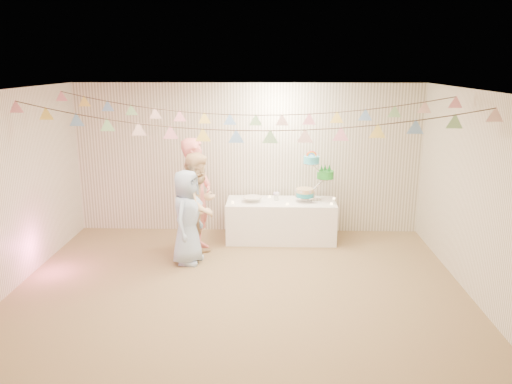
{
  "coord_description": "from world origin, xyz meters",
  "views": [
    {
      "loc": [
        0.42,
        -6.03,
        2.93
      ],
      "look_at": [
        0.2,
        0.8,
        1.15
      ],
      "focal_mm": 35.0,
      "sensor_mm": 36.0,
      "label": 1
    }
  ],
  "objects_px": {
    "person_adult_a": "(196,196)",
    "person_child": "(187,217)",
    "table": "(281,220)",
    "person_adult_b": "(199,206)",
    "cake_stand": "(315,174)"
  },
  "relations": [
    {
      "from": "cake_stand",
      "to": "person_adult_a",
      "type": "height_order",
      "value": "person_adult_a"
    },
    {
      "from": "cake_stand",
      "to": "person_adult_b",
      "type": "relative_size",
      "value": 0.48
    },
    {
      "from": "person_adult_b",
      "to": "cake_stand",
      "type": "bearing_deg",
      "value": -41.23
    },
    {
      "from": "person_child",
      "to": "person_adult_b",
      "type": "bearing_deg",
      "value": -17.7
    },
    {
      "from": "cake_stand",
      "to": "person_child",
      "type": "xyz_separation_m",
      "value": [
        -1.96,
        -1.09,
        -0.43
      ]
    },
    {
      "from": "table",
      "to": "person_adult_b",
      "type": "height_order",
      "value": "person_adult_b"
    },
    {
      "from": "person_adult_a",
      "to": "person_adult_b",
      "type": "relative_size",
      "value": 1.11
    },
    {
      "from": "person_adult_a",
      "to": "person_child",
      "type": "height_order",
      "value": "person_adult_a"
    },
    {
      "from": "person_adult_b",
      "to": "person_adult_a",
      "type": "bearing_deg",
      "value": 40.5
    },
    {
      "from": "person_adult_a",
      "to": "person_adult_b",
      "type": "height_order",
      "value": "person_adult_a"
    },
    {
      "from": "table",
      "to": "person_child",
      "type": "bearing_deg",
      "value": -143.66
    },
    {
      "from": "table",
      "to": "person_adult_a",
      "type": "xyz_separation_m",
      "value": [
        -1.34,
        -0.54,
        0.57
      ]
    },
    {
      "from": "table",
      "to": "person_child",
      "type": "distance_m",
      "value": 1.79
    },
    {
      "from": "cake_stand",
      "to": "person_child",
      "type": "height_order",
      "value": "cake_stand"
    },
    {
      "from": "table",
      "to": "person_adult_b",
      "type": "distance_m",
      "value": 1.57
    }
  ]
}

